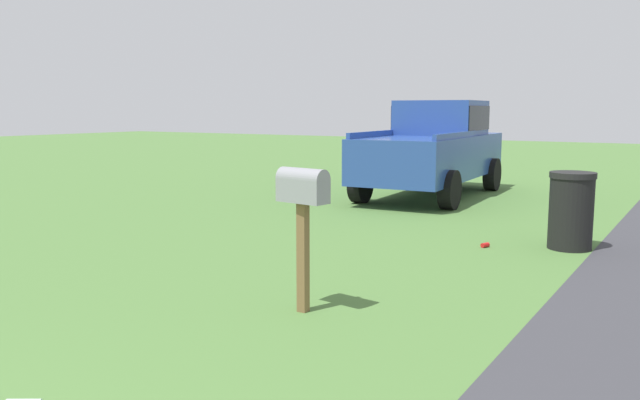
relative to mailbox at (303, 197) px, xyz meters
name	(u,v)px	position (x,y,z in m)	size (l,w,h in m)	color
mailbox	(303,197)	(0.00, 0.00, 0.00)	(0.26, 0.52, 1.36)	brown
pickup_truck	(434,146)	(8.45, 2.10, 0.01)	(5.13, 2.36, 2.09)	#284793
trash_bin	(571,210)	(4.23, -1.59, -0.56)	(0.61, 0.61, 1.06)	black
litter_can_far_scatter	(485,245)	(3.70, -0.58, -1.06)	(0.07, 0.07, 0.12)	red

